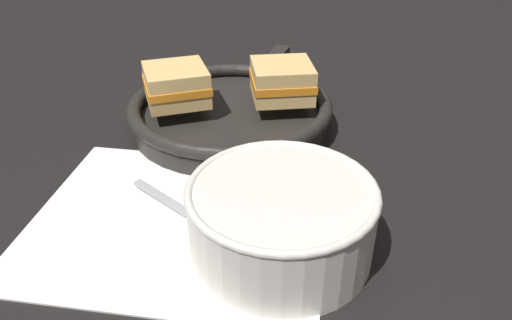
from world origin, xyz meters
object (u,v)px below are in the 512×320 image
at_px(soup_bowl, 281,216).
at_px(spoon, 197,220).
at_px(skillet, 231,112).
at_px(sandwich_near_left, 282,81).
at_px(sandwich_near_right, 176,85).

bearing_deg(soup_bowl, spoon, 169.67).
bearing_deg(spoon, skillet, 125.15).
distance_m(skillet, sandwich_near_left, 0.08).
bearing_deg(sandwich_near_right, sandwich_near_left, 18.96).
relative_size(soup_bowl, sandwich_near_left, 1.70).
xyz_separation_m(soup_bowl, spoon, (-0.09, 0.02, -0.03)).
distance_m(soup_bowl, sandwich_near_right, 0.27).
bearing_deg(sandwich_near_right, skillet, 20.55).
relative_size(spoon, sandwich_near_left, 1.30).
bearing_deg(sandwich_near_left, skillet, -162.68).
bearing_deg(sandwich_near_left, sandwich_near_right, -161.04).
relative_size(skillet, sandwich_near_right, 3.56).
bearing_deg(sandwich_near_right, spoon, -64.52).
height_order(skillet, sandwich_near_left, sandwich_near_left).
xyz_separation_m(soup_bowl, sandwich_near_right, (-0.18, 0.21, 0.02)).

